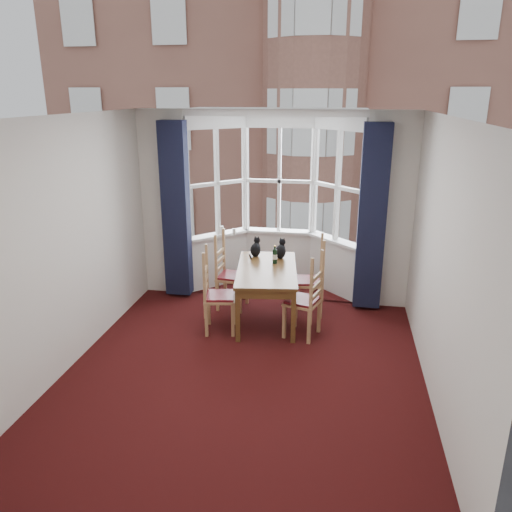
% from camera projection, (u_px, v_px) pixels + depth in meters
% --- Properties ---
extents(floor, '(4.50, 4.50, 0.00)m').
position_uv_depth(floor, '(244.00, 373.00, 5.64)').
color(floor, black).
rests_on(floor, ground).
extents(ceiling, '(4.50, 4.50, 0.00)m').
position_uv_depth(ceiling, '(241.00, 116.00, 4.77)').
color(ceiling, white).
rests_on(ceiling, floor).
extents(wall_left, '(0.00, 4.50, 4.50)m').
position_uv_depth(wall_left, '(66.00, 246.00, 5.53)').
color(wall_left, silver).
rests_on(wall_left, floor).
extents(wall_right, '(0.00, 4.50, 4.50)m').
position_uv_depth(wall_right, '(443.00, 266.00, 4.88)').
color(wall_right, silver).
rests_on(wall_right, floor).
extents(wall_near, '(4.00, 0.00, 4.00)m').
position_uv_depth(wall_near, '(172.00, 366.00, 3.10)').
color(wall_near, silver).
rests_on(wall_near, floor).
extents(wall_back_pier_left, '(0.70, 0.12, 2.80)m').
position_uv_depth(wall_back_pier_left, '(165.00, 204.00, 7.58)').
color(wall_back_pier_left, silver).
rests_on(wall_back_pier_left, floor).
extents(wall_back_pier_right, '(0.70, 0.12, 2.80)m').
position_uv_depth(wall_back_pier_right, '(388.00, 213.00, 7.04)').
color(wall_back_pier_right, silver).
rests_on(wall_back_pier_right, floor).
extents(bay_window, '(2.76, 0.94, 2.80)m').
position_uv_depth(bay_window, '(277.00, 201.00, 7.78)').
color(bay_window, white).
rests_on(bay_window, floor).
extents(curtain_left, '(0.38, 0.22, 2.60)m').
position_uv_depth(curtain_left, '(176.00, 211.00, 7.39)').
color(curtain_left, '#161A33').
rests_on(curtain_left, floor).
extents(curtain_right, '(0.38, 0.22, 2.60)m').
position_uv_depth(curtain_right, '(372.00, 219.00, 6.93)').
color(curtain_right, '#161A33').
rests_on(curtain_right, floor).
extents(dining_table, '(0.98, 1.58, 0.75)m').
position_uv_depth(dining_table, '(267.00, 274.00, 6.80)').
color(dining_table, brown).
rests_on(dining_table, floor).
extents(chair_left_near, '(0.46, 0.48, 0.92)m').
position_uv_depth(chair_left_near, '(213.00, 297.00, 6.51)').
color(chair_left_near, tan).
rests_on(chair_left_near, floor).
extents(chair_left_far, '(0.43, 0.45, 0.92)m').
position_uv_depth(chair_left_far, '(226.00, 276.00, 7.25)').
color(chair_left_far, tan).
rests_on(chair_left_far, floor).
extents(chair_right_near, '(0.51, 0.52, 0.92)m').
position_uv_depth(chair_right_near, '(309.00, 303.00, 6.34)').
color(chair_right_near, tan).
rests_on(chair_right_near, floor).
extents(chair_right_far, '(0.45, 0.46, 0.92)m').
position_uv_depth(chair_right_far, '(315.00, 282.00, 7.04)').
color(chair_right_far, tan).
rests_on(chair_right_far, floor).
extents(cat_left, '(0.18, 0.23, 0.29)m').
position_uv_depth(cat_left, '(256.00, 249.00, 7.25)').
color(cat_left, black).
rests_on(cat_left, dining_table).
extents(cat_right, '(0.20, 0.24, 0.30)m').
position_uv_depth(cat_right, '(281.00, 250.00, 7.16)').
color(cat_right, black).
rests_on(cat_right, dining_table).
extents(wine_bottle, '(0.07, 0.07, 0.26)m').
position_uv_depth(wine_bottle, '(275.00, 256.00, 6.93)').
color(wine_bottle, black).
rests_on(wine_bottle, dining_table).
extents(candle_tall, '(0.06, 0.06, 0.13)m').
position_uv_depth(candle_tall, '(222.00, 230.00, 7.92)').
color(candle_tall, white).
rests_on(candle_tall, bay_window).
extents(candle_short, '(0.06, 0.06, 0.09)m').
position_uv_depth(candle_short, '(234.00, 231.00, 7.92)').
color(candle_short, white).
rests_on(candle_short, bay_window).
extents(street, '(80.00, 80.00, 0.00)m').
position_uv_depth(street, '(327.00, 218.00, 37.70)').
color(street, '#333335').
rests_on(street, ground).
extents(tenement_building, '(18.40, 7.80, 15.20)m').
position_uv_depth(tenement_building, '(317.00, 133.00, 18.26)').
color(tenement_building, '#965E4D').
rests_on(tenement_building, street).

